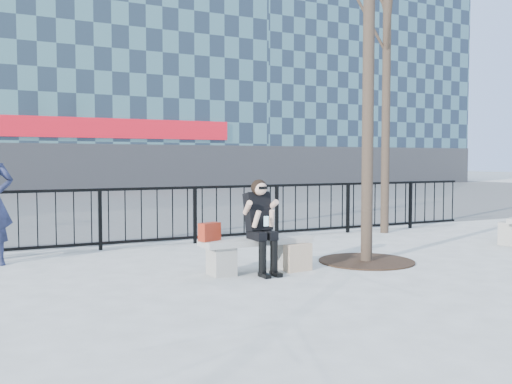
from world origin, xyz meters
name	(u,v)px	position (x,y,z in m)	size (l,w,h in m)	color
ground	(256,271)	(0.00, 0.00, 0.00)	(120.00, 120.00, 0.00)	gray
street_surface	(77,202)	(0.00, 15.00, 0.00)	(60.00, 23.00, 0.01)	#474747
railing	(185,215)	(0.00, 3.00, 0.55)	(14.00, 0.06, 1.10)	black
building_right	(334,38)	(20.00, 27.00, 10.30)	(16.20, 10.20, 20.60)	#476E71
tree_grate	(366,261)	(1.90, -0.10, 0.01)	(1.50, 1.50, 0.02)	black
bench_main	(256,251)	(0.00, 0.00, 0.30)	(1.65, 0.46, 0.49)	gray
seated_woman	(262,227)	(0.00, -0.16, 0.67)	(0.50, 0.64, 1.34)	black
handbag	(210,232)	(-0.72, 0.02, 0.62)	(0.31, 0.14, 0.25)	maroon
shopping_bag	(298,257)	(0.55, -0.24, 0.20)	(0.42, 0.15, 0.40)	beige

